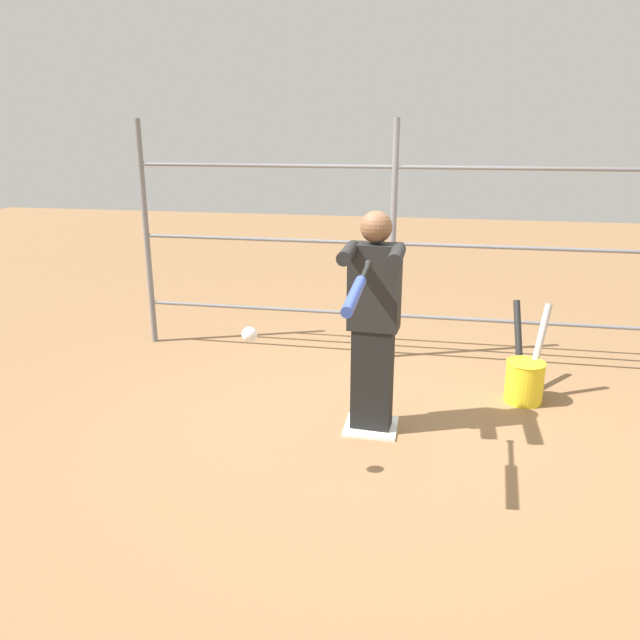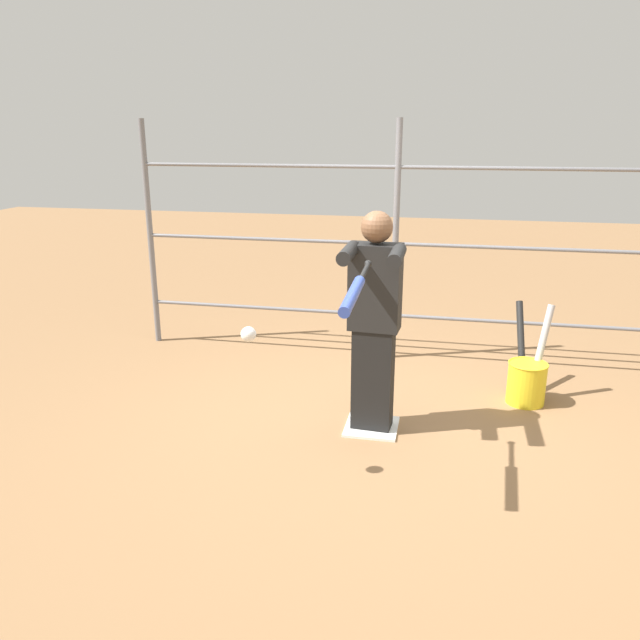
% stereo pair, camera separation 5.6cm
% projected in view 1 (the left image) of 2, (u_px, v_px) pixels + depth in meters
% --- Properties ---
extents(ground_plane, '(24.00, 24.00, 0.00)m').
position_uv_depth(ground_plane, '(371.00, 427.00, 4.83)').
color(ground_plane, olive).
extents(home_plate, '(0.40, 0.40, 0.02)m').
position_uv_depth(home_plate, '(371.00, 426.00, 4.82)').
color(home_plate, white).
rests_on(home_plate, ground).
extents(fence_backstop, '(5.15, 0.06, 2.31)m').
position_uv_depth(fence_backstop, '(393.00, 244.00, 5.99)').
color(fence_backstop, slate).
rests_on(fence_backstop, ground).
extents(batter, '(0.43, 0.58, 1.67)m').
position_uv_depth(batter, '(374.00, 317.00, 4.55)').
color(batter, black).
rests_on(batter, ground).
extents(baseball_bat_swinging, '(0.07, 0.89, 0.14)m').
position_uv_depth(baseball_bat_swinging, '(356.00, 291.00, 3.52)').
color(baseball_bat_swinging, black).
extents(softball_in_flight, '(0.10, 0.10, 0.10)m').
position_uv_depth(softball_in_flight, '(249.00, 335.00, 3.79)').
color(softball_in_flight, white).
extents(bat_bucket, '(0.37, 0.68, 0.82)m').
position_uv_depth(bat_bucket, '(525.00, 377.00, 5.25)').
color(bat_bucket, yellow).
rests_on(bat_bucket, ground).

